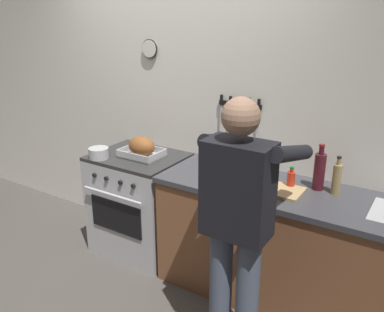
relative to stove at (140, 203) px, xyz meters
name	(u,v)px	position (x,y,z in m)	size (l,w,h in m)	color
wall_back	(182,105)	(0.22, 0.36, 0.85)	(6.00, 0.13, 2.60)	white
counter_block	(295,249)	(1.43, 0.00, 0.01)	(2.03, 0.65, 0.90)	brown
stove	(140,203)	(0.00, 0.00, 0.00)	(0.76, 0.67, 0.90)	#BCBCC1
person_cook	(238,218)	(1.28, -0.65, 0.50)	(0.51, 0.63, 1.66)	#4C566B
roasting_pan	(142,148)	(0.05, -0.01, 0.53)	(0.35, 0.26, 0.18)	#B7B7BC
saucepan	(99,153)	(-0.23, -0.23, 0.49)	(0.17, 0.17, 0.09)	#B7B7BC
cutting_board	(276,189)	(1.28, -0.06, 0.46)	(0.36, 0.24, 0.02)	tan
bottle_hot_sauce	(291,179)	(1.34, 0.04, 0.51)	(0.06, 0.06, 0.16)	red
bottle_wine_red	(319,171)	(1.51, 0.12, 0.59)	(0.08, 0.08, 0.33)	#47141E
bottle_vinegar	(337,178)	(1.63, 0.11, 0.56)	(0.06, 0.06, 0.27)	#997F4C
bottle_soy_sauce	(211,150)	(0.59, 0.22, 0.54)	(0.05, 0.05, 0.23)	black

